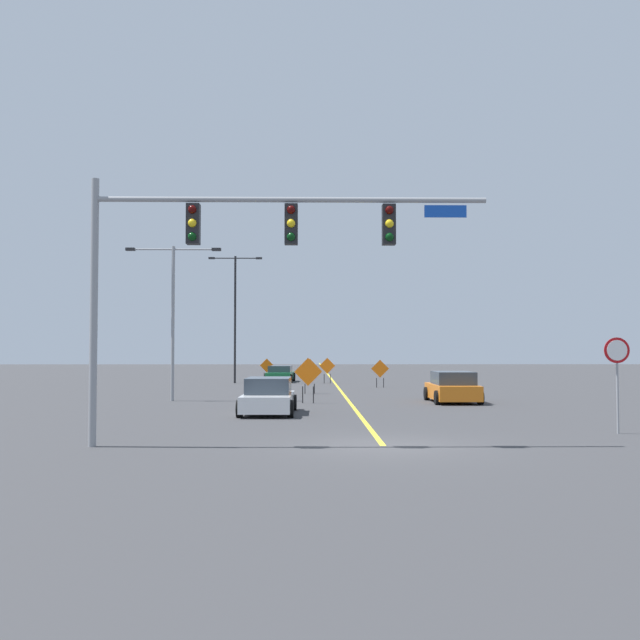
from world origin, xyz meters
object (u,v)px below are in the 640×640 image
(construction_sign_right_lane, at_px, (310,372))
(street_lamp_mid_left, at_px, (173,306))
(construction_sign_median_near, at_px, (308,374))
(stop_sign, at_px, (617,366))
(car_orange_approaching, at_px, (453,388))
(construction_sign_left_lane, at_px, (267,367))
(car_green_mid, at_px, (280,374))
(traffic_signal_assembly, at_px, (234,245))
(construction_sign_left_shoulder, at_px, (327,367))
(construction_sign_right_shoulder, at_px, (380,370))
(street_lamp_far_left, at_px, (235,308))
(car_white_passing, at_px, (268,397))

(construction_sign_right_lane, bearing_deg, street_lamp_mid_left, -140.91)
(street_lamp_mid_left, height_order, construction_sign_median_near, street_lamp_mid_left)
(stop_sign, bearing_deg, car_orange_approaching, 100.96)
(construction_sign_left_lane, bearing_deg, street_lamp_mid_left, -97.63)
(construction_sign_left_lane, xyz_separation_m, construction_sign_median_near, (3.35, -25.21, 0.26))
(construction_sign_right_lane, bearing_deg, construction_sign_left_lane, 100.67)
(construction_sign_median_near, relative_size, car_green_mid, 0.48)
(construction_sign_median_near, relative_size, car_orange_approaching, 0.50)
(traffic_signal_assembly, xyz_separation_m, street_lamp_mid_left, (-4.62, 16.19, -0.64))
(construction_sign_left_shoulder, height_order, car_green_mid, construction_sign_left_shoulder)
(construction_sign_median_near, bearing_deg, construction_sign_right_shoulder, 70.67)
(street_lamp_far_left, bearing_deg, car_green_mid, 31.93)
(construction_sign_median_near, bearing_deg, car_green_mid, 95.64)
(stop_sign, relative_size, car_green_mid, 0.66)
(traffic_signal_assembly, distance_m, stop_sign, 11.78)
(construction_sign_right_lane, height_order, car_green_mid, construction_sign_right_lane)
(construction_sign_left_lane, relative_size, construction_sign_median_near, 0.82)
(stop_sign, height_order, street_lamp_mid_left, street_lamp_mid_left)
(car_white_passing, bearing_deg, construction_sign_median_near, 73.88)
(stop_sign, bearing_deg, car_white_passing, 147.76)
(construction_sign_right_shoulder, bearing_deg, street_lamp_far_left, 148.11)
(street_lamp_mid_left, height_order, construction_sign_left_lane, street_lamp_mid_left)
(construction_sign_left_lane, distance_m, construction_sign_median_near, 25.44)
(construction_sign_left_shoulder, bearing_deg, street_lamp_mid_left, -114.19)
(street_lamp_mid_left, distance_m, car_white_passing, 9.34)
(street_lamp_far_left, distance_m, car_green_mid, 6.17)
(car_white_passing, bearing_deg, car_green_mid, 91.26)
(traffic_signal_assembly, height_order, stop_sign, traffic_signal_assembly)
(car_orange_approaching, bearing_deg, construction_sign_right_lane, 135.24)
(street_lamp_mid_left, relative_size, construction_sign_median_near, 3.58)
(street_lamp_far_left, bearing_deg, car_white_passing, -81.23)
(car_white_passing, distance_m, car_green_mid, 26.75)
(construction_sign_right_lane, bearing_deg, street_lamp_far_left, 113.51)
(street_lamp_mid_left, relative_size, construction_sign_right_shoulder, 4.15)
(construction_sign_left_shoulder, bearing_deg, car_green_mid, 147.21)
(construction_sign_left_shoulder, height_order, car_white_passing, construction_sign_left_shoulder)
(stop_sign, bearing_deg, street_lamp_far_left, 114.72)
(car_white_passing, bearing_deg, construction_sign_right_shoulder, 71.57)
(construction_sign_right_lane, distance_m, car_green_mid, 14.68)
(street_lamp_mid_left, bearing_deg, car_orange_approaching, -5.29)
(construction_sign_right_shoulder, relative_size, car_green_mid, 0.42)
(construction_sign_right_shoulder, xyz_separation_m, car_white_passing, (-6.17, -18.52, -0.47))
(construction_sign_left_shoulder, bearing_deg, car_white_passing, -96.80)
(construction_sign_right_shoulder, bearing_deg, construction_sign_left_lane, 123.69)
(construction_sign_left_shoulder, xyz_separation_m, construction_sign_median_near, (-1.39, -19.19, 0.16))
(construction_sign_right_lane, bearing_deg, construction_sign_left_shoulder, 83.93)
(construction_sign_right_shoulder, bearing_deg, traffic_signal_assembly, -103.22)
(construction_sign_left_shoulder, bearing_deg, construction_sign_right_shoulder, -61.41)
(traffic_signal_assembly, height_order, street_lamp_far_left, street_lamp_far_left)
(street_lamp_mid_left, relative_size, construction_sign_right_lane, 3.81)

